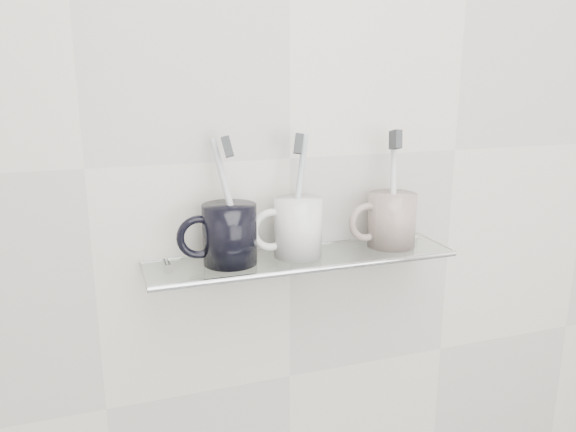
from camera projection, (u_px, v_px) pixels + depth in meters
name	position (u px, v px, depth m)	size (l,w,h in m)	color
wall_back	(290.00, 158.00, 0.92)	(2.50, 2.50, 0.00)	beige
shelf_glass	(302.00, 258.00, 0.91)	(0.50, 0.12, 0.01)	silver
shelf_rail	(315.00, 270.00, 0.85)	(0.01, 0.01, 0.50)	silver
bracket_left	(167.00, 270.00, 0.89)	(0.02, 0.02, 0.03)	silver
bracket_right	(402.00, 244.00, 1.02)	(0.02, 0.02, 0.03)	silver
mug_left	(230.00, 234.00, 0.86)	(0.08, 0.08, 0.09)	black
mug_left_handle	(199.00, 237.00, 0.85)	(0.07, 0.07, 0.01)	black
toothbrush_left	(229.00, 200.00, 0.85)	(0.01, 0.01, 0.19)	silver
bristles_left	(227.00, 147.00, 0.83)	(0.01, 0.02, 0.03)	#35383C
mug_center	(298.00, 227.00, 0.90)	(0.08, 0.08, 0.09)	white
mug_center_handle	(272.00, 230.00, 0.88)	(0.07, 0.07, 0.01)	white
toothbrush_center	(298.00, 195.00, 0.88)	(0.01, 0.01, 0.19)	#AABAC6
bristles_center	(298.00, 144.00, 0.86)	(0.01, 0.02, 0.03)	#35383C
mug_right	(392.00, 220.00, 0.95)	(0.08, 0.08, 0.09)	beige
mug_right_handle	(367.00, 222.00, 0.93)	(0.07, 0.07, 0.01)	beige
toothbrush_right	(393.00, 188.00, 0.94)	(0.01, 0.01, 0.19)	white
bristles_right	(396.00, 140.00, 0.92)	(0.01, 0.02, 0.03)	#35383C
chrome_cap	(409.00, 240.00, 0.97)	(0.03, 0.03, 0.01)	silver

